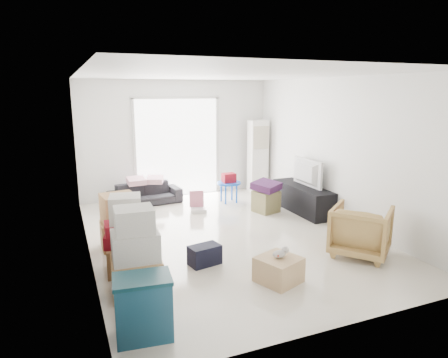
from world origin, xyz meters
TOP-DOWN VIEW (x-y plane):
  - room_shell at (0.00, 0.00)m, footprint 4.98×6.48m
  - sliding_door at (0.00, 2.98)m, footprint 2.10×0.04m
  - ac_tower at (1.95, 2.65)m, footprint 0.45×0.30m
  - tv_console at (2.00, 0.71)m, footprint 0.49×1.63m
  - television at (2.00, 0.71)m, footprint 0.55×0.96m
  - sofa at (-0.90, 2.50)m, footprint 1.59×0.60m
  - pillow_left at (-1.08, 2.49)m, footprint 0.36×0.30m
  - pillow_right at (-0.67, 2.46)m, footprint 0.39×0.36m
  - armchair at (1.55, -1.54)m, footprint 1.10×1.11m
  - storage_bins at (-1.90, -2.38)m, footprint 0.61×0.46m
  - box_stack_a at (-1.80, -1.46)m, footprint 0.64×0.55m
  - box_stack_b at (-1.80, -0.78)m, footprint 0.65×0.61m
  - box_stack_c at (-1.77, 0.16)m, footprint 0.58×0.55m
  - loose_box at (-1.50, -0.07)m, footprint 0.51×0.51m
  - duffel_bag at (-0.75, -0.97)m, footprint 0.49×0.35m
  - ottoman at (1.29, 0.97)m, footprint 0.54×0.54m
  - blanket at (1.29, 0.97)m, footprint 0.65×0.65m
  - kids_table at (0.87, 1.93)m, footprint 0.54×0.54m
  - toy_walker at (-0.01, 1.52)m, footprint 0.38×0.35m
  - wood_crate at (-0.04, -1.84)m, footprint 0.64×0.64m
  - plush_bunny at (-0.01, -1.83)m, footprint 0.25×0.14m

SIDE VIEW (x-z plane):
  - toy_walker at x=-0.01m, z-range -0.09..0.33m
  - duffel_bag at x=-0.75m, z-range 0.00..0.28m
  - wood_crate at x=-0.04m, z-range 0.00..0.33m
  - loose_box at x=-1.50m, z-range 0.00..0.35m
  - ottoman at x=1.29m, z-range 0.00..0.44m
  - tv_console at x=2.00m, z-range 0.00..0.54m
  - sofa at x=-0.90m, z-range 0.00..0.61m
  - storage_bins at x=-1.90m, z-range 0.00..0.65m
  - plush_bunny at x=-0.01m, z-range 0.32..0.45m
  - armchair at x=1.55m, z-range 0.00..0.84m
  - box_stack_c at x=-1.77m, z-range -0.01..0.85m
  - box_stack_b at x=-1.80m, z-range -0.07..1.01m
  - kids_table at x=0.87m, z-range 0.14..0.80m
  - box_stack_a at x=-1.80m, z-range -0.06..1.04m
  - blanket at x=1.29m, z-range 0.44..0.58m
  - television at x=2.00m, z-range 0.54..0.67m
  - pillow_left at x=-1.08m, z-range 0.61..0.72m
  - pillow_right at x=-0.67m, z-range 0.61..0.72m
  - ac_tower at x=1.95m, z-range 0.00..1.75m
  - sliding_door at x=0.00m, z-range 0.08..2.41m
  - room_shell at x=0.00m, z-range -0.24..2.94m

